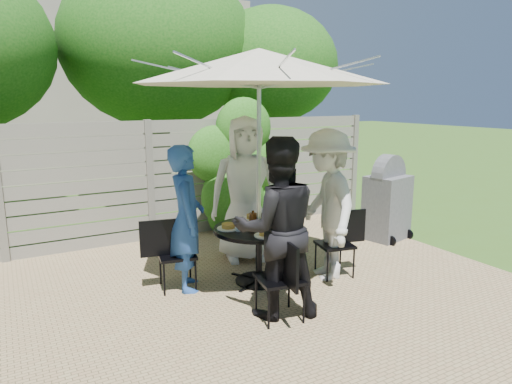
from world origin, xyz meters
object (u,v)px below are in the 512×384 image
chair_back (244,238)px  bbq_grill (387,201)px  umbrella (259,67)px  glass_right (278,218)px  chair_left (176,269)px  coffee_cup (263,217)px  glass_left (238,225)px  chair_front (280,295)px  plate_left (228,227)px  person_front (277,229)px  plate_front (266,234)px  syrup_jug (253,220)px  chair_right (335,257)px  person_right (327,205)px  plate_right (289,223)px  plate_back (253,217)px  glass_front (273,227)px  person_back (245,189)px  patio_table (259,244)px  person_left (187,219)px

chair_back → bbq_grill: size_ratio=0.64×
umbrella → glass_right: bearing=4.7°
chair_left → coffee_cup: chair_left is taller
glass_left → chair_front: bearing=-90.3°
umbrella → chair_front: bearing=-107.1°
umbrella → chair_front: size_ratio=3.99×
plate_left → coffee_cup: coffee_cup is taller
person_front → plate_left: person_front is taller
plate_front → syrup_jug: syrup_jug is taller
umbrella → chair_right: size_ratio=4.18×
person_right → plate_right: (-0.45, 0.14, -0.20)m
chair_right → plate_back: chair_right is taller
person_front → plate_right: 0.93m
chair_left → glass_front: bearing=-19.9°
chair_right → glass_front: size_ratio=5.92×
glass_front → syrup_jug: 0.35m
coffee_cup → syrup_jug: bearing=-150.5°
umbrella → plate_back: 1.82m
chair_front → chair_right: chair_front is taller
plate_right → bbq_grill: 2.31m
coffee_cup → person_right: bearing=-34.0°
chair_front → plate_right: size_ratio=3.35×
person_back → chair_left: (-1.17, -0.51, -0.72)m
plate_back → syrup_jug: bearing=-118.2°
patio_table → plate_right: size_ratio=5.03×
glass_right → bbq_grill: size_ratio=0.11×
person_front → person_left: bearing=-45.0°
chair_back → glass_front: bearing=1.7°
chair_front → plate_front: (0.18, 0.58, 0.45)m
plate_back → plate_left: (-0.45, -0.24, 0.00)m
syrup_jug → bbq_grill: 2.66m
chair_back → plate_left: (-0.63, -0.81, 0.45)m
person_back → chair_left: 1.46m
glass_left → coffee_cup: (0.44, 0.20, -0.01)m
bbq_grill → chair_front: bearing=-166.5°
chair_left → plate_left: chair_left is taller
chair_front → coffee_cup: chair_front is taller
glass_right → person_right: bearing=-27.7°
patio_table → syrup_jug: syrup_jug is taller
coffee_cup → chair_right: bearing=-31.5°
plate_left → coffee_cup: size_ratio=2.17×
glass_left → glass_right: same height
patio_table → chair_back: chair_back is taller
plate_front → person_left: bearing=139.3°
umbrella → person_front: size_ratio=1.92×
glass_right → plate_left: bearing=172.4°
syrup_jug → bbq_grill: (2.61, 0.46, -0.16)m
bbq_grill → patio_table: bearing=178.2°
patio_table → person_back: (0.25, 0.79, 0.49)m
person_right → plate_left: bearing=-90.0°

